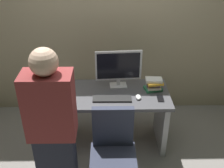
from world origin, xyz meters
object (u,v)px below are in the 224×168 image
monitor (118,67)px  book_stack (154,84)px  office_chair (113,159)px  mouse (138,97)px  cell_phone (160,98)px  keyboard (112,99)px  person_at_desk (54,135)px  cup_by_monitor (70,87)px  cup_near_keyboard (67,96)px  desk (112,109)px

monitor → book_stack: 0.46m
office_chair → monitor: size_ratio=1.74×
mouse → cell_phone: 0.25m
keyboard → office_chair: bearing=-89.8°
person_at_desk → cup_by_monitor: size_ratio=19.72×
cup_near_keyboard → office_chair: bearing=-50.9°
monitor → cup_by_monitor: (-0.57, -0.08, -0.22)m
person_at_desk → monitor: (0.59, 1.02, 0.14)m
mouse → book_stack: 0.27m
person_at_desk → cup_near_keyboard: person_at_desk is taller
desk → cup_near_keyboard: 0.59m
desk → mouse: size_ratio=13.26×
cup_near_keyboard → desk: bearing=15.1°
monitor → cup_by_monitor: monitor is taller
monitor → office_chair: bearing=-95.2°
desk → monitor: monitor is taller
office_chair → cup_near_keyboard: bearing=129.1°
monitor → keyboard: size_ratio=1.26×
monitor → cup_by_monitor: 0.61m
cup_near_keyboard → cup_by_monitor: 0.22m
keyboard → cup_near_keyboard: 0.50m
cup_near_keyboard → book_stack: bearing=11.3°
person_at_desk → mouse: person_at_desk is taller
desk → cell_phone: 0.60m
person_at_desk → cup_by_monitor: person_at_desk is taller
person_at_desk → monitor: person_at_desk is taller
cup_by_monitor → cell_phone: (1.03, -0.21, -0.04)m
desk → office_chair: 0.75m
book_stack → cell_phone: 0.21m
desk → cup_by_monitor: 0.56m
person_at_desk → cup_near_keyboard: bearing=88.8°
book_stack → desk: bearing=-172.8°
office_chair → keyboard: 0.68m
office_chair → cup_near_keyboard: size_ratio=9.81×
monitor → person_at_desk: bearing=-120.0°
monitor → desk: bearing=-116.1°
cup_by_monitor → monitor: bearing=8.0°
person_at_desk → cell_phone: bearing=35.0°
monitor → cell_phone: 0.60m
person_at_desk → cup_by_monitor: (0.03, 0.94, -0.08)m
office_chair → mouse: (0.30, 0.63, 0.31)m
cup_near_keyboard → book_stack: 1.00m
desk → mouse: bearing=-21.7°
cup_by_monitor → book_stack: book_stack is taller
mouse → cup_by_monitor: cup_by_monitor is taller
cell_phone → cup_by_monitor: bearing=170.2°
cup_by_monitor → office_chair: bearing=-59.7°
cup_by_monitor → mouse: bearing=-14.2°
desk → cup_by_monitor: cup_by_monitor is taller
cup_near_keyboard → cup_by_monitor: cup_near_keyboard is taller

